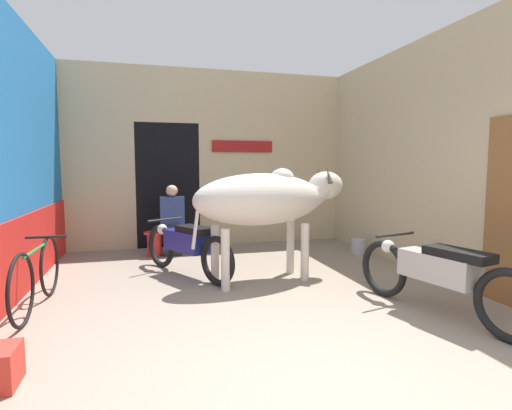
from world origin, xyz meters
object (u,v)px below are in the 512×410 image
object	(u,v)px
shopkeeper_seated	(173,218)
bucket	(358,246)
motorcycle_near	(438,273)
motorcycle_far	(187,245)
bicycle	(37,276)
cow	(267,199)
plastic_stool	(155,243)

from	to	relation	value
shopkeeper_seated	bucket	size ratio (longest dim) A/B	4.66
motorcycle_near	motorcycle_far	distance (m)	3.22
motorcycle_far	bucket	distance (m)	3.14
bicycle	bucket	world-z (taller)	bicycle
bicycle	cow	bearing A→B (deg)	8.60
shopkeeper_seated	motorcycle_far	bearing A→B (deg)	-85.95
motorcycle_far	motorcycle_near	bearing A→B (deg)	-43.63
motorcycle_far	plastic_stool	distance (m)	1.48
cow	shopkeeper_seated	size ratio (longest dim) A/B	1.87
plastic_stool	shopkeeper_seated	bearing A→B (deg)	9.95
motorcycle_near	bucket	size ratio (longest dim) A/B	7.99
motorcycle_near	shopkeeper_seated	size ratio (longest dim) A/B	1.71
plastic_stool	bucket	xyz separation A→B (m)	(3.47, -0.76, -0.09)
plastic_stool	bicycle	bearing A→B (deg)	-118.39
motorcycle_near	plastic_stool	world-z (taller)	motorcycle_near
cow	shopkeeper_seated	distance (m)	2.32
motorcycle_near	bicycle	size ratio (longest dim) A/B	1.23
shopkeeper_seated	plastic_stool	xyz separation A→B (m)	(-0.31, -0.05, -0.41)
bucket	motorcycle_far	bearing A→B (deg)	-168.11
motorcycle_far	shopkeeper_seated	size ratio (longest dim) A/B	1.46
bucket	bicycle	bearing A→B (deg)	-161.65
plastic_stool	motorcycle_near	bearing A→B (deg)	-52.83
bicycle	plastic_stool	xyz separation A→B (m)	(1.26, 2.33, -0.14)
cow	motorcycle_near	world-z (taller)	cow
cow	plastic_stool	world-z (taller)	cow
bucket	cow	bearing A→B (deg)	-150.26
motorcycle_far	shopkeeper_seated	world-z (taller)	shopkeeper_seated
cow	motorcycle_far	size ratio (longest dim) A/B	1.28
plastic_stool	motorcycle_far	bearing A→B (deg)	-73.43
motorcycle_far	bucket	xyz separation A→B (m)	(3.06, 0.64, -0.31)
motorcycle_near	bucket	xyz separation A→B (m)	(0.73, 2.86, -0.32)
cow	bucket	xyz separation A→B (m)	(2.03, 1.16, -0.97)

